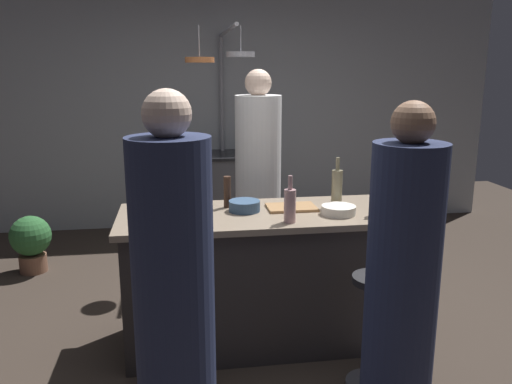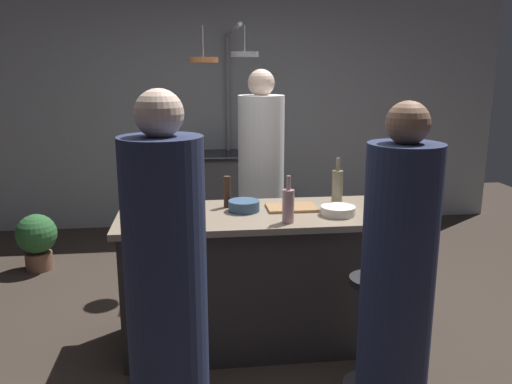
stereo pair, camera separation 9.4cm
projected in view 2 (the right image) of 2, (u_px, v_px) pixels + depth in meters
ground_plane at (259, 339)px, 3.56m from camera, size 9.00×9.00×0.00m
back_wall at (227, 113)px, 6.01m from camera, size 6.40×0.16×2.60m
kitchen_island at (259, 277)px, 3.46m from camera, size 1.80×0.72×0.90m
stove_range at (231, 193)px, 5.83m from camera, size 0.80×0.64×0.89m
chef at (261, 187)px, 4.37m from camera, size 0.38×0.38×1.80m
bar_stool_right at (370, 328)px, 2.95m from camera, size 0.28×0.28×0.68m
guest_right at (397, 288)px, 2.52m from camera, size 0.35×0.35×1.67m
bar_stool_left at (182, 340)px, 2.82m from camera, size 0.28×0.28×0.68m
guest_left at (167, 298)px, 2.35m from camera, size 0.36×0.36×1.73m
overhead_pot_rack at (227, 85)px, 5.04m from camera, size 0.59×1.56×2.17m
potted_plant at (37, 238)px, 4.74m from camera, size 0.36×0.36×0.52m
cutting_board at (291, 208)px, 3.44m from camera, size 0.32×0.22×0.02m
pepper_mill at (227, 192)px, 3.46m from camera, size 0.05×0.05×0.21m
wine_bottle_amber at (383, 195)px, 3.28m from camera, size 0.07×0.07×0.33m
wine_bottle_green at (165, 190)px, 3.43m from camera, size 0.07×0.07×0.31m
wine_bottle_white at (337, 188)px, 3.45m from camera, size 0.07×0.07×0.33m
wine_bottle_rose at (288, 205)px, 3.11m from camera, size 0.07×0.07×0.29m
wine_glass_near_left_guest at (200, 191)px, 3.49m from camera, size 0.07×0.07×0.15m
wine_glass_by_chef at (185, 195)px, 3.37m from camera, size 0.07×0.07×0.15m
mixing_bowl_ceramic at (338, 211)px, 3.29m from camera, size 0.22×0.22×0.06m
mixing_bowl_blue at (244, 206)px, 3.38m from camera, size 0.20×0.20×0.07m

